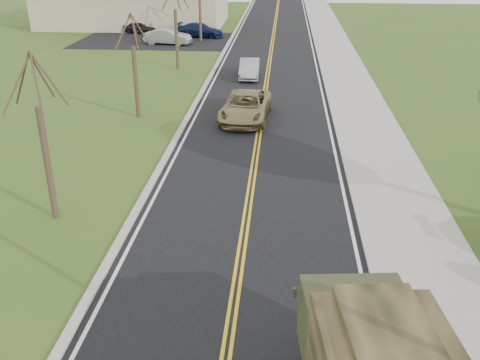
# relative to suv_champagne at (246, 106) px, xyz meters

# --- Properties ---
(road) EXTENTS (8.00, 120.00, 0.01)m
(road) POSITION_rel_suv_champagne_xyz_m (0.86, 17.99, -0.75)
(road) COLOR black
(road) RESTS_ON ground
(curb_right) EXTENTS (0.30, 120.00, 0.12)m
(curb_right) POSITION_rel_suv_champagne_xyz_m (5.01, 17.99, -0.69)
(curb_right) COLOR #9E998E
(curb_right) RESTS_ON ground
(sidewalk_right) EXTENTS (3.20, 120.00, 0.10)m
(sidewalk_right) POSITION_rel_suv_champagne_xyz_m (6.76, 17.99, -0.70)
(sidewalk_right) COLOR #9E998E
(sidewalk_right) RESTS_ON ground
(curb_left) EXTENTS (0.30, 120.00, 0.10)m
(curb_left) POSITION_rel_suv_champagne_xyz_m (-3.29, 17.99, -0.70)
(curb_left) COLOR #9E998E
(curb_left) RESTS_ON ground
(bare_tree_a) EXTENTS (1.93, 2.26, 6.08)m
(bare_tree_a) POSITION_rel_suv_champagne_xyz_m (-6.14, -12.01, 1.87)
(bare_tree_a) COLOR #38281C
(bare_tree_a) RESTS_ON ground
(bare_tree_b) EXTENTS (1.83, 2.14, 5.73)m
(bare_tree_b) POSITION_rel_suv_champagne_xyz_m (-6.14, -0.01, 1.72)
(bare_tree_b) COLOR #38281C
(bare_tree_b) RESTS_ON ground
(bare_tree_c) EXTENTS (2.04, 2.39, 6.42)m
(bare_tree_c) POSITION_rel_suv_champagne_xyz_m (-6.14, 11.99, 2.02)
(bare_tree_c) COLOR #38281C
(bare_tree_c) RESTS_ON ground
(bare_tree_d) EXTENTS (1.88, 2.20, 5.91)m
(bare_tree_d) POSITION_rel_suv_champagne_xyz_m (-6.14, 23.99, 1.80)
(bare_tree_d) COLOR #38281C
(bare_tree_d) RESTS_ON ground
(commercial_building) EXTENTS (25.50, 21.50, 5.65)m
(commercial_building) POSITION_rel_suv_champagne_xyz_m (-15.12, 33.96, 1.93)
(commercial_building) COLOR tan
(commercial_building) RESTS_ON ground
(suv_champagne) EXTENTS (2.91, 5.58, 1.50)m
(suv_champagne) POSITION_rel_suv_champagne_xyz_m (0.00, 0.00, 0.00)
(suv_champagne) COLOR #908151
(suv_champagne) RESTS_ON ground
(sedan_silver) EXTENTS (1.48, 3.99, 1.30)m
(sedan_silver) POSITION_rel_suv_champagne_xyz_m (-0.44, 9.69, -0.10)
(sedan_silver) COLOR #A2A2A6
(sedan_silver) RESTS_ON ground
(lot_car_dark) EXTENTS (3.66, 2.06, 1.18)m
(lot_car_dark) POSITION_rel_suv_champagne_xyz_m (-13.23, 27.96, -0.16)
(lot_car_dark) COLOR black
(lot_car_dark) RESTS_ON ground
(lot_car_silver) EXTENTS (4.59, 2.13, 1.46)m
(lot_car_silver) POSITION_rel_suv_champagne_xyz_m (-8.99, 22.04, -0.02)
(lot_car_silver) COLOR #A8A8AC
(lot_car_silver) RESTS_ON ground
(lot_car_navy) EXTENTS (4.99, 2.63, 1.38)m
(lot_car_navy) POSITION_rel_suv_champagne_xyz_m (-6.53, 26.19, -0.06)
(lot_car_navy) COLOR #10193C
(lot_car_navy) RESTS_ON ground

